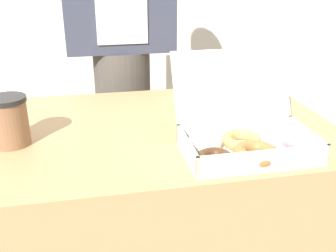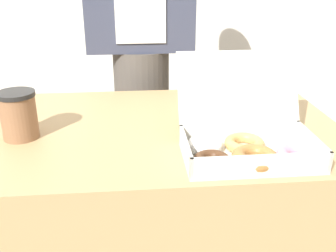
# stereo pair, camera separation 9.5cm
# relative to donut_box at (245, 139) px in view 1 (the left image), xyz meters

# --- Properties ---
(table) EXTENTS (1.15, 0.70, 0.73)m
(table) POSITION_rel_donut_box_xyz_m (-0.24, 0.22, -0.40)
(table) COLOR tan
(table) RESTS_ON ground_plane
(donut_box) EXTENTS (0.34, 0.30, 0.23)m
(donut_box) POSITION_rel_donut_box_xyz_m (0.00, 0.00, 0.00)
(donut_box) COLOR silver
(donut_box) RESTS_ON table
(coffee_cup) EXTENTS (0.10, 0.10, 0.13)m
(coffee_cup) POSITION_rel_donut_box_xyz_m (-0.58, 0.17, 0.03)
(coffee_cup) COLOR #8C6042
(coffee_cup) RESTS_ON table
(person_customer) EXTENTS (0.43, 0.24, 1.60)m
(person_customer) POSITION_rel_donut_box_xyz_m (-0.23, 0.78, 0.09)
(person_customer) COLOR #4C4742
(person_customer) RESTS_ON ground_plane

